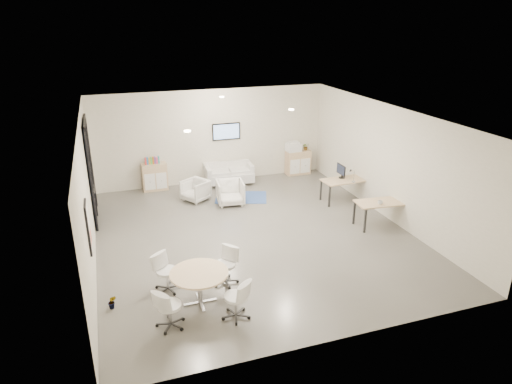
{
  "coord_description": "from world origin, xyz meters",
  "views": [
    {
      "loc": [
        -3.45,
        -10.37,
        5.43
      ],
      "look_at": [
        0.2,
        0.4,
        1.05
      ],
      "focal_mm": 32.0,
      "sensor_mm": 36.0,
      "label": 1
    }
  ],
  "objects_px": {
    "sideboard_left": "(155,177)",
    "armchair_right": "(230,191)",
    "loveseat": "(229,174)",
    "round_table": "(199,276)",
    "armchair_left": "(195,189)",
    "desk_front": "(380,204)",
    "sideboard_right": "(298,162)",
    "desk_rear": "(344,182)"
  },
  "relations": [
    {
      "from": "sideboard_left",
      "to": "armchair_right",
      "type": "bearing_deg",
      "value": -44.35
    },
    {
      "from": "sideboard_left",
      "to": "loveseat",
      "type": "bearing_deg",
      "value": -4.09
    },
    {
      "from": "sideboard_left",
      "to": "round_table",
      "type": "xyz_separation_m",
      "value": [
        0.04,
        -6.86,
        0.17
      ]
    },
    {
      "from": "sideboard_left",
      "to": "armchair_left",
      "type": "relative_size",
      "value": 1.24
    },
    {
      "from": "sideboard_left",
      "to": "desk_front",
      "type": "bearing_deg",
      "value": -41.07
    },
    {
      "from": "sideboard_left",
      "to": "armchair_right",
      "type": "height_order",
      "value": "sideboard_left"
    },
    {
      "from": "armchair_right",
      "to": "desk_front",
      "type": "bearing_deg",
      "value": -32.44
    },
    {
      "from": "armchair_left",
      "to": "round_table",
      "type": "height_order",
      "value": "armchair_left"
    },
    {
      "from": "sideboard_left",
      "to": "sideboard_right",
      "type": "relative_size",
      "value": 1.03
    },
    {
      "from": "armchair_left",
      "to": "round_table",
      "type": "bearing_deg",
      "value": -43.54
    },
    {
      "from": "desk_front",
      "to": "round_table",
      "type": "bearing_deg",
      "value": -153.96
    },
    {
      "from": "loveseat",
      "to": "desk_rear",
      "type": "height_order",
      "value": "same"
    },
    {
      "from": "loveseat",
      "to": "armchair_left",
      "type": "distance_m",
      "value": 1.85
    },
    {
      "from": "loveseat",
      "to": "desk_rear",
      "type": "distance_m",
      "value": 4.04
    },
    {
      "from": "sideboard_right",
      "to": "round_table",
      "type": "distance_m",
      "value": 8.57
    },
    {
      "from": "round_table",
      "to": "sideboard_right",
      "type": "bearing_deg",
      "value": 53.15
    },
    {
      "from": "sideboard_right",
      "to": "desk_rear",
      "type": "bearing_deg",
      "value": -84.42
    },
    {
      "from": "sideboard_right",
      "to": "armchair_right",
      "type": "relative_size",
      "value": 1.08
    },
    {
      "from": "armchair_left",
      "to": "desk_front",
      "type": "bearing_deg",
      "value": 19.41
    },
    {
      "from": "desk_rear",
      "to": "desk_front",
      "type": "distance_m",
      "value": 1.91
    },
    {
      "from": "sideboard_left",
      "to": "armchair_left",
      "type": "xyz_separation_m",
      "value": [
        1.09,
        -1.37,
        -0.09
      ]
    },
    {
      "from": "sideboard_right",
      "to": "armchair_left",
      "type": "xyz_separation_m",
      "value": [
        -4.09,
        -1.36,
        -0.07
      ]
    },
    {
      "from": "loveseat",
      "to": "round_table",
      "type": "xyz_separation_m",
      "value": [
        -2.46,
        -6.68,
        0.29
      ]
    },
    {
      "from": "armchair_right",
      "to": "armchair_left",
      "type": "bearing_deg",
      "value": 153.15
    },
    {
      "from": "round_table",
      "to": "sideboard_left",
      "type": "bearing_deg",
      "value": 90.33
    },
    {
      "from": "sideboard_left",
      "to": "loveseat",
      "type": "relative_size",
      "value": 0.54
    },
    {
      "from": "desk_front",
      "to": "armchair_right",
      "type": "bearing_deg",
      "value": 146.6
    },
    {
      "from": "sideboard_left",
      "to": "sideboard_right",
      "type": "distance_m",
      "value": 5.18
    },
    {
      "from": "armchair_left",
      "to": "round_table",
      "type": "relative_size",
      "value": 0.63
    },
    {
      "from": "sideboard_right",
      "to": "desk_front",
      "type": "distance_m",
      "value": 4.83
    },
    {
      "from": "armchair_left",
      "to": "desk_front",
      "type": "relative_size",
      "value": 0.53
    },
    {
      "from": "sideboard_left",
      "to": "desk_rear",
      "type": "distance_m",
      "value": 6.19
    },
    {
      "from": "sideboard_right",
      "to": "desk_rear",
      "type": "xyz_separation_m",
      "value": [
        0.28,
        -2.9,
        0.2
      ]
    },
    {
      "from": "armchair_right",
      "to": "desk_rear",
      "type": "height_order",
      "value": "armchair_right"
    },
    {
      "from": "sideboard_right",
      "to": "desk_rear",
      "type": "distance_m",
      "value": 2.92
    },
    {
      "from": "armchair_left",
      "to": "desk_front",
      "type": "distance_m",
      "value": 5.63
    },
    {
      "from": "sideboard_left",
      "to": "armchair_left",
      "type": "distance_m",
      "value": 1.75
    },
    {
      "from": "armchair_left",
      "to": "desk_rear",
      "type": "height_order",
      "value": "armchair_left"
    },
    {
      "from": "sideboard_right",
      "to": "desk_front",
      "type": "bearing_deg",
      "value": -85.88
    },
    {
      "from": "sideboard_left",
      "to": "sideboard_right",
      "type": "height_order",
      "value": "sideboard_left"
    },
    {
      "from": "armchair_left",
      "to": "armchair_right",
      "type": "xyz_separation_m",
      "value": [
        0.96,
        -0.63,
        0.04
      ]
    },
    {
      "from": "loveseat",
      "to": "sideboard_right",
      "type": "bearing_deg",
      "value": 8.22
    }
  ]
}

